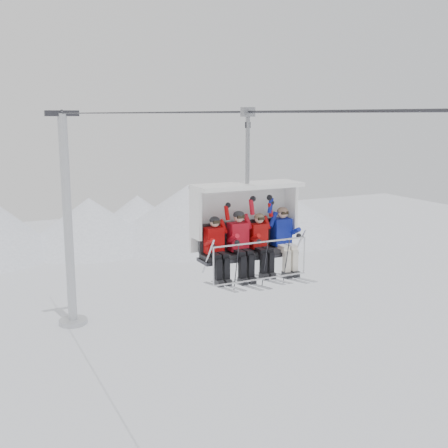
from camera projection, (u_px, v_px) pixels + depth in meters
name	position (u px, v px, depth m)	size (l,w,h in m)	color
ridgeline	(11.00, 227.00, 52.51)	(72.00, 21.00, 7.00)	white
lift_tower_right	(69.00, 236.00, 34.97)	(2.00, 1.80, 13.48)	#B0B3B8
haul_cable	(224.00, 112.00, 14.15)	(0.06, 0.06, 50.00)	#2E2E33
chairlift_carrier	(244.00, 219.00, 13.66)	(2.67, 1.17, 3.98)	black
skier_far_left	(216.00, 246.00, 13.09)	(0.42, 1.69, 1.66)	#BA0707
skier_center_left	(240.00, 242.00, 13.36)	(0.46, 1.69, 1.79)	red
skier_center_right	(261.00, 242.00, 13.60)	(0.41, 1.69, 1.63)	#B70D0C
skier_far_right	(284.00, 237.00, 13.89)	(0.46, 1.69, 1.79)	#111F98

